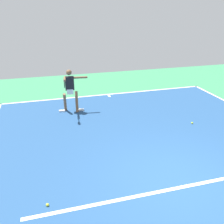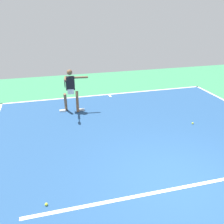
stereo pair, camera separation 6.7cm
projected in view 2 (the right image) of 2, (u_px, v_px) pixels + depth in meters
name	position (u px, v px, depth m)	size (l,w,h in m)	color
ground_plane	(179.00, 182.00, 6.11)	(22.00, 22.00, 0.00)	#388456
court_surface	(179.00, 182.00, 6.11)	(9.77, 13.62, 0.00)	navy
court_line_baseline_near	(109.00, 94.00, 12.12)	(9.77, 0.10, 0.01)	white
court_line_service	(183.00, 187.00, 5.93)	(7.33, 0.10, 0.01)	white
court_line_centre_mark	(110.00, 96.00, 11.94)	(0.10, 0.30, 0.01)	white
tennis_player	(71.00, 88.00, 9.79)	(1.20, 1.23, 1.73)	brown
tennis_ball_centre_court	(193.00, 123.00, 9.08)	(0.07, 0.07, 0.07)	#CCE033
tennis_ball_by_baseline	(46.00, 204.00, 5.37)	(0.07, 0.07, 0.07)	#CCE033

